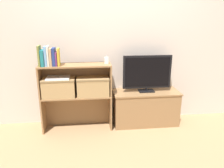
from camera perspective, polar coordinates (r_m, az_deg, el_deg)
ground_plane at (r=3.13m, az=0.29°, el=-12.09°), size 16.00×16.00×0.00m
wall_back at (r=3.15m, az=-0.56°, el=11.16°), size 10.00×0.05×2.40m
tv_stand at (r=3.27m, az=8.71°, el=-6.04°), size 0.95×0.39×0.50m
tv at (r=3.10m, az=9.16°, el=2.93°), size 0.69×0.14×0.52m
bookshelf_lower_tier at (r=3.16m, az=-9.04°, el=-5.75°), size 0.95×0.28×0.50m
bookshelf_upper_tier at (r=3.01m, az=-9.45°, el=2.37°), size 0.95×0.28×0.43m
book_olive at (r=2.91m, az=-18.41°, el=6.99°), size 0.02×0.15×0.26m
book_teal at (r=2.91m, az=-17.63°, el=6.52°), size 0.04×0.15×0.20m
book_skyblue at (r=2.90m, az=-16.91°, el=6.97°), size 0.03×0.12×0.25m
book_ivory at (r=2.89m, az=-16.26°, el=7.07°), size 0.02×0.15×0.25m
book_tan at (r=2.89m, az=-15.65°, el=6.79°), size 0.03×0.15×0.22m
book_navy at (r=2.89m, az=-14.93°, el=6.89°), size 0.04×0.14×0.23m
book_plum at (r=2.89m, az=-14.29°, el=6.42°), size 0.02×0.14×0.18m
book_mustard at (r=2.88m, az=-13.77°, el=6.89°), size 0.02×0.14×0.22m
baby_monitor at (r=2.91m, az=-1.47°, el=6.19°), size 0.05×0.03×0.12m
storage_basket_left at (r=3.00m, az=-13.72°, el=-0.70°), size 0.43×0.25×0.25m
storage_basket_right at (r=2.97m, az=-5.00°, el=-0.41°), size 0.43×0.25×0.25m
laptop at (r=2.96m, az=-13.89°, el=1.60°), size 0.30×0.23×0.02m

